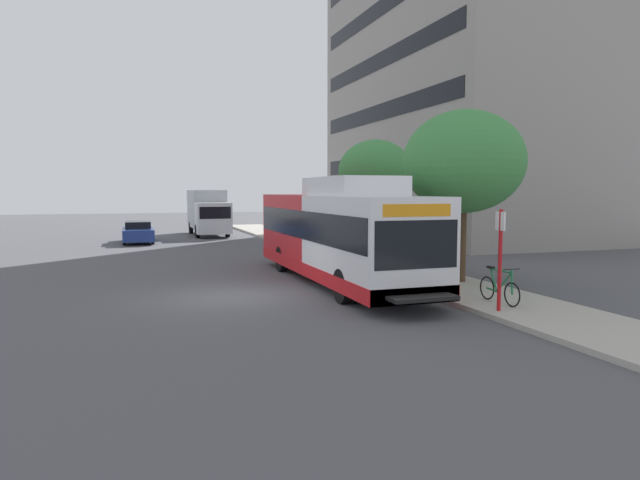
% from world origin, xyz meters
% --- Properties ---
extents(ground_plane, '(120.00, 120.00, 0.00)m').
position_xyz_m(ground_plane, '(0.00, 8.00, 0.00)').
color(ground_plane, '#4C4C51').
extents(sidewalk_curb, '(3.00, 56.00, 0.14)m').
position_xyz_m(sidewalk_curb, '(7.00, 6.00, 0.07)').
color(sidewalk_curb, '#A8A399').
rests_on(sidewalk_curb, ground).
extents(transit_bus, '(2.58, 12.25, 3.65)m').
position_xyz_m(transit_bus, '(3.91, 1.49, 1.70)').
color(transit_bus, white).
rests_on(transit_bus, ground).
extents(bus_stop_sign_pole, '(0.10, 0.36, 2.60)m').
position_xyz_m(bus_stop_sign_pole, '(5.96, -4.83, 1.65)').
color(bus_stop_sign_pole, red).
rests_on(bus_stop_sign_pole, sidewalk_curb).
extents(bicycle_parked, '(0.52, 1.76, 1.02)m').
position_xyz_m(bicycle_parked, '(6.58, -4.01, 0.56)').
color(bicycle_parked, black).
rests_on(bicycle_parked, sidewalk_curb).
extents(street_tree_near_stop, '(4.04, 4.04, 5.75)m').
position_xyz_m(street_tree_near_stop, '(7.68, -0.43, 4.17)').
color(street_tree_near_stop, '#4C3823').
rests_on(street_tree_near_stop, sidewalk_curb).
extents(street_tree_mid_block, '(3.49, 3.49, 5.47)m').
position_xyz_m(street_tree_mid_block, '(8.13, 7.69, 4.11)').
color(street_tree_mid_block, '#4C3823').
rests_on(street_tree_mid_block, sidewalk_curb).
extents(parked_car_far_lane, '(1.80, 4.50, 1.33)m').
position_xyz_m(parked_car_far_lane, '(-2.45, 19.70, 0.66)').
color(parked_car_far_lane, navy).
rests_on(parked_car_far_lane, ground).
extents(box_truck_background, '(2.32, 7.01, 3.25)m').
position_xyz_m(box_truck_background, '(2.49, 24.48, 1.74)').
color(box_truck_background, silver).
rests_on(box_truck_background, ground).
extents(lattice_comm_tower, '(1.10, 1.10, 23.56)m').
position_xyz_m(lattice_comm_tower, '(22.98, 33.33, 7.68)').
color(lattice_comm_tower, '#B7B7BC').
rests_on(lattice_comm_tower, ground).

